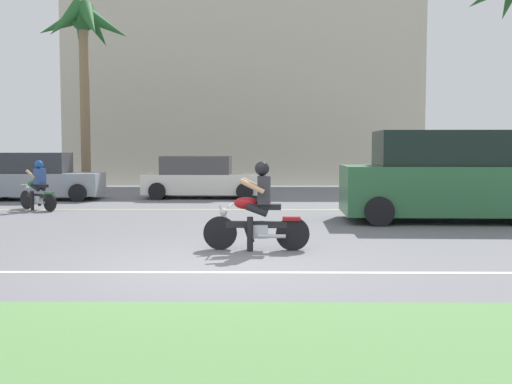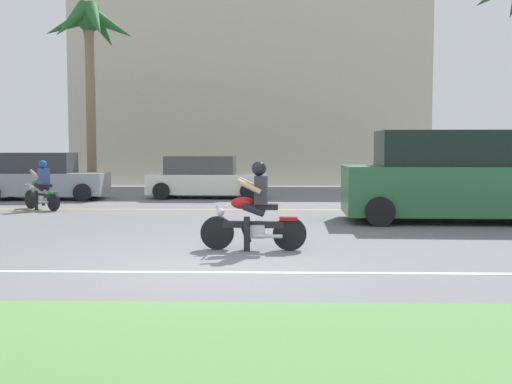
{
  "view_description": "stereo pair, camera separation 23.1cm",
  "coord_description": "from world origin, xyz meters",
  "px_view_note": "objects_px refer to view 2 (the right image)",
  "views": [
    {
      "loc": [
        0.71,
        -8.6,
        1.68
      ],
      "look_at": [
        0.6,
        4.28,
        0.76
      ],
      "focal_mm": 43.32,
      "sensor_mm": 36.0,
      "label": 1
    },
    {
      "loc": [
        0.94,
        -8.6,
        1.68
      ],
      "look_at": [
        0.6,
        4.28,
        0.76
      ],
      "focal_mm": 43.32,
      "sensor_mm": 36.0,
      "label": 2
    }
  ],
  "objects_px": {
    "palm_tree_1": "(89,35)",
    "motorcyclist_distant": "(42,189)",
    "suv_nearby": "(453,178)",
    "parked_car_0": "(43,178)",
    "parked_car_1": "(206,178)",
    "motorcyclist": "(254,213)"
  },
  "relations": [
    {
      "from": "palm_tree_1",
      "to": "motorcyclist_distant",
      "type": "distance_m",
      "value": 8.7
    },
    {
      "from": "suv_nearby",
      "to": "parked_car_0",
      "type": "bearing_deg",
      "value": 153.43
    },
    {
      "from": "parked_car_1",
      "to": "motorcyclist_distant",
      "type": "height_order",
      "value": "parked_car_1"
    },
    {
      "from": "suv_nearby",
      "to": "motorcyclist_distant",
      "type": "xyz_separation_m",
      "value": [
        -10.41,
        2.45,
        -0.43
      ]
    },
    {
      "from": "suv_nearby",
      "to": "parked_car_1",
      "type": "xyz_separation_m",
      "value": [
        -6.36,
        6.58,
        -0.34
      ]
    },
    {
      "from": "suv_nearby",
      "to": "parked_car_1",
      "type": "distance_m",
      "value": 9.16
    },
    {
      "from": "parked_car_0",
      "to": "motorcyclist_distant",
      "type": "distance_m",
      "value": 3.59
    },
    {
      "from": "motorcyclist",
      "to": "suv_nearby",
      "type": "xyz_separation_m",
      "value": [
        4.42,
        4.09,
        0.38
      ]
    },
    {
      "from": "parked_car_1",
      "to": "suv_nearby",
      "type": "bearing_deg",
      "value": -45.94
    },
    {
      "from": "motorcyclist",
      "to": "parked_car_0",
      "type": "relative_size",
      "value": 0.44
    },
    {
      "from": "parked_car_0",
      "to": "parked_car_1",
      "type": "bearing_deg",
      "value": 8.21
    },
    {
      "from": "suv_nearby",
      "to": "parked_car_0",
      "type": "xyz_separation_m",
      "value": [
        -11.63,
        5.82,
        -0.29
      ]
    },
    {
      "from": "suv_nearby",
      "to": "parked_car_0",
      "type": "height_order",
      "value": "suv_nearby"
    },
    {
      "from": "palm_tree_1",
      "to": "parked_car_1",
      "type": "bearing_deg",
      "value": -30.1
    },
    {
      "from": "parked_car_0",
      "to": "motorcyclist",
      "type": "bearing_deg",
      "value": -53.93
    },
    {
      "from": "parked_car_0",
      "to": "motorcyclist_distant",
      "type": "xyz_separation_m",
      "value": [
        1.22,
        -3.37,
        -0.14
      ]
    },
    {
      "from": "palm_tree_1",
      "to": "motorcyclist",
      "type": "bearing_deg",
      "value": -63.68
    },
    {
      "from": "parked_car_1",
      "to": "palm_tree_1",
      "type": "bearing_deg",
      "value": 149.9
    },
    {
      "from": "suv_nearby",
      "to": "parked_car_1",
      "type": "bearing_deg",
      "value": 134.06
    },
    {
      "from": "parked_car_1",
      "to": "palm_tree_1",
      "type": "relative_size",
      "value": 0.56
    },
    {
      "from": "motorcyclist",
      "to": "motorcyclist_distant",
      "type": "distance_m",
      "value": 8.87
    },
    {
      "from": "motorcyclist",
      "to": "motorcyclist_distant",
      "type": "bearing_deg",
      "value": 132.5
    }
  ]
}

